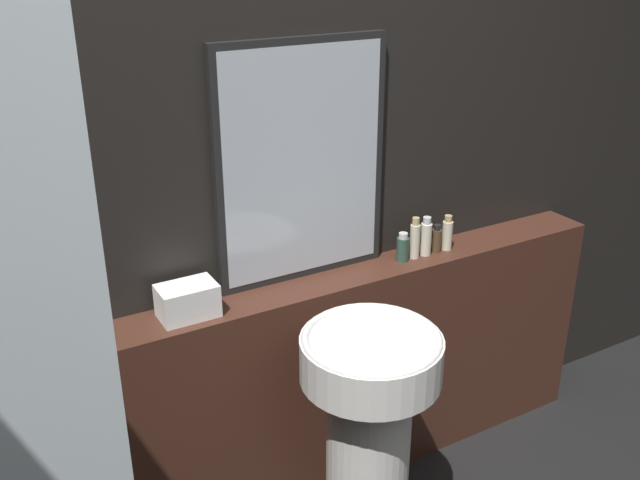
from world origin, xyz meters
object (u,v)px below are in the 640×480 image
towel_stack (188,301)px  pedestal_sink (369,432)px  shampoo_bottle (403,248)px  conditioner_bottle (415,239)px  mirror (302,164)px  body_wash_bottle (437,239)px  hand_soap_bottle (447,234)px  lotion_bottle (426,237)px

towel_stack → pedestal_sink: bearing=-43.7°
shampoo_bottle → conditioner_bottle: (0.06, 0.00, 0.02)m
mirror → shampoo_bottle: (0.38, -0.08, -0.37)m
body_wash_bottle → hand_soap_bottle: 0.05m
hand_soap_bottle → conditioner_bottle: bearing=180.0°
towel_stack → lotion_bottle: bearing=0.0°
pedestal_sink → conditioner_bottle: bearing=41.5°
pedestal_sink → mirror: size_ratio=1.08×
shampoo_bottle → conditioner_bottle: size_ratio=0.69×
lotion_bottle → body_wash_bottle: bearing=-0.0°
towel_stack → hand_soap_bottle: 1.06m
pedestal_sink → lotion_bottle: size_ratio=5.88×
conditioner_bottle → hand_soap_bottle: 0.16m
lotion_bottle → body_wash_bottle: size_ratio=1.37×
towel_stack → shampoo_bottle: (0.85, 0.00, -0.00)m
pedestal_sink → shampoo_bottle: size_ratio=8.10×
conditioner_bottle → body_wash_bottle: (0.11, -0.00, -0.02)m
conditioner_bottle → hand_soap_bottle: bearing=0.0°
pedestal_sink → lotion_bottle: bearing=38.5°
towel_stack → shampoo_bottle: 0.85m
pedestal_sink → conditioner_bottle: conditioner_bottle is taller
body_wash_bottle → conditioner_bottle: bearing=180.0°
pedestal_sink → mirror: (0.03, 0.49, 0.78)m
mirror → hand_soap_bottle: bearing=-7.4°
pedestal_sink → lotion_bottle: 0.79m
lotion_bottle → hand_soap_bottle: 0.10m
body_wash_bottle → shampoo_bottle: bearing=180.0°
shampoo_bottle → conditioner_bottle: 0.06m
hand_soap_bottle → pedestal_sink: bearing=-146.4°
mirror → conditioner_bottle: 0.56m
shampoo_bottle → lotion_bottle: (0.11, 0.00, 0.02)m
towel_stack → body_wash_bottle: 1.01m
shampoo_bottle → lotion_bottle: bearing=0.0°
conditioner_bottle → body_wash_bottle: conditioner_bottle is taller
lotion_bottle → hand_soap_bottle: lotion_bottle is taller
shampoo_bottle → hand_soap_bottle: bearing=0.0°
shampoo_bottle → lotion_bottle: 0.11m
mirror → hand_soap_bottle: 0.70m
hand_soap_bottle → mirror: bearing=172.6°
pedestal_sink → hand_soap_bottle: size_ratio=6.46×
shampoo_bottle → towel_stack: bearing=180.0°
towel_stack → shampoo_bottle: bearing=0.0°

